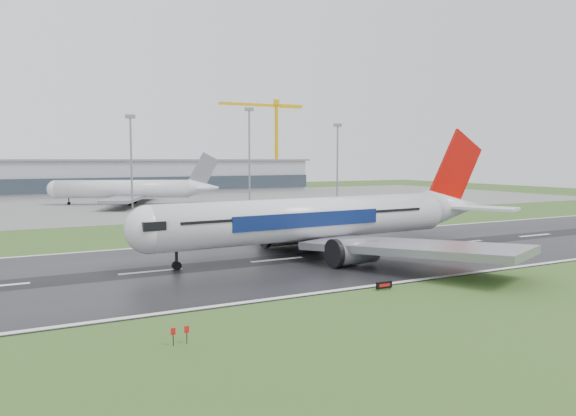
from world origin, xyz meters
TOP-DOWN VIEW (x-y plane):
  - ground at (0.00, 0.00)m, footprint 520.00×520.00m
  - runway at (0.00, 0.00)m, footprint 400.00×45.00m
  - apron at (0.00, 125.00)m, footprint 400.00×130.00m
  - terminal at (0.00, 185.00)m, footprint 240.00×36.00m
  - main_airliner at (31.24, 0.99)m, footprint 73.47×70.34m
  - parked_airliner at (22.82, 118.96)m, footprint 77.07×74.95m
  - tower_crane at (120.25, 200.00)m, footprint 49.09×4.48m
  - runway_sign at (22.58, -23.91)m, footprint 2.31×0.42m
  - floodmast_3 at (19.19, 100.00)m, footprint 0.64×0.64m
  - floodmast_4 at (59.55, 100.00)m, footprint 0.64×0.64m
  - floodmast_5 at (95.76, 100.00)m, footprint 0.64×0.64m

SIDE VIEW (x-z plane):
  - ground at x=0.00m, z-range 0.00..0.00m
  - apron at x=0.00m, z-range 0.00..0.08m
  - runway at x=0.00m, z-range 0.00..0.10m
  - runway_sign at x=22.58m, z-range 0.00..1.04m
  - terminal at x=0.00m, z-range 0.00..15.00m
  - parked_airliner at x=22.82m, z-range 0.08..17.59m
  - main_airliner at x=31.24m, z-range 0.10..20.71m
  - floodmast_5 at x=95.76m, z-range 0.00..27.95m
  - floodmast_3 at x=19.19m, z-range 0.00..28.47m
  - floodmast_4 at x=59.55m, z-range 0.00..32.33m
  - tower_crane at x=120.25m, z-range 0.00..48.07m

